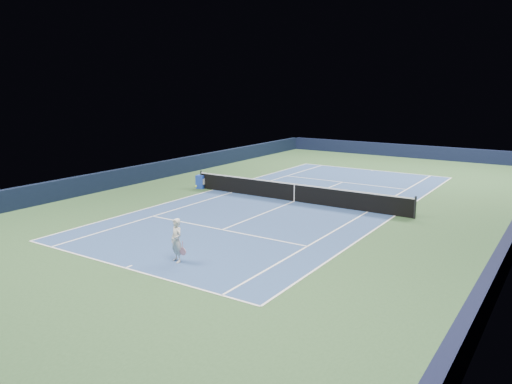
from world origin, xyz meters
The scene contains 18 objects.
ground centered at (0.00, 0.00, 0.00)m, with size 40.00×40.00×0.00m, color #2B4A28.
wall_far centered at (0.00, 19.82, 0.55)m, with size 22.00×0.35×1.10m, color black.
wall_left centered at (-10.82, 0.00, 0.55)m, with size 0.35×40.00×1.10m, color black.
court_surface centered at (0.00, 0.00, 0.00)m, with size 10.97×23.77×0.01m, color navy.
baseline_far centered at (0.00, 11.88, 0.01)m, with size 10.97×0.08×0.00m, color white.
baseline_near centered at (0.00, -11.88, 0.01)m, with size 10.97×0.08×0.00m, color white.
sideline_doubles_right centered at (5.49, 0.00, 0.01)m, with size 0.08×23.77×0.00m, color white.
sideline_doubles_left centered at (-5.49, 0.00, 0.01)m, with size 0.08×23.77×0.00m, color white.
sideline_singles_right centered at (4.12, 0.00, 0.01)m, with size 0.08×23.77×0.00m, color white.
sideline_singles_left centered at (-4.12, 0.00, 0.01)m, with size 0.08×23.77×0.00m, color white.
service_line_far centered at (0.00, 6.40, 0.01)m, with size 8.23×0.08×0.00m, color white.
service_line_near centered at (0.00, -6.40, 0.01)m, with size 8.23×0.08×0.00m, color white.
center_service_line centered at (0.00, 0.00, 0.01)m, with size 0.08×12.80×0.00m, color white.
center_mark_far centered at (0.00, 11.73, 0.01)m, with size 0.08×0.30×0.00m, color white.
center_mark_near centered at (0.00, -11.73, 0.01)m, with size 0.08×0.30×0.00m, color white.
tennis_net centered at (0.00, 0.00, 0.50)m, with size 12.90×0.10×1.07m.
sponsor_cube centered at (-6.40, -0.04, 0.40)m, with size 0.60×0.51×0.80m.
tennis_player centered at (1.06, -10.44, 0.79)m, with size 0.79×1.31×2.59m.
Camera 1 is at (12.52, -22.87, 6.12)m, focal length 35.00 mm.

